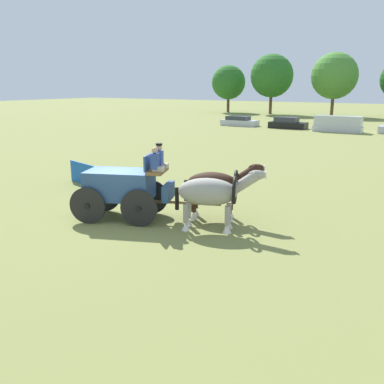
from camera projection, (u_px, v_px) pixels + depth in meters
The scene contains 11 objects.
ground_plane at pixel (121, 218), 16.17m from camera, with size 220.00×220.00×0.00m, color olive.
show_wagon at pixel (124, 186), 15.83m from camera, with size 5.41×2.86×2.86m.
draft_horse_near at pixel (216, 185), 15.86m from camera, with size 2.89×1.60×2.15m.
draft_horse_off at pixel (212, 193), 14.62m from camera, with size 3.02×1.68×2.18m.
parked_vehicle_a at pixel (239, 122), 52.21m from camera, with size 4.51×1.92×1.17m.
parked_vehicle_b at pixel (288, 124), 49.00m from camera, with size 4.29×1.84×1.29m.
parked_vehicle_c at pixel (338, 124), 45.31m from camera, with size 5.04×1.80×1.70m.
tree_a at pixel (229, 82), 76.22m from camera, with size 6.02×6.02×8.31m.
tree_b at pixel (272, 76), 71.05m from camera, with size 7.14×7.14×9.92m.
tree_c at pixel (335, 76), 66.61m from camera, with size 7.22×7.22×9.87m.
sponsor_banner at pixel (87, 175), 21.25m from camera, with size 3.20×0.06×1.10m, color #1959B2.
Camera 1 is at (10.45, -11.67, 4.95)m, focal length 39.69 mm.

